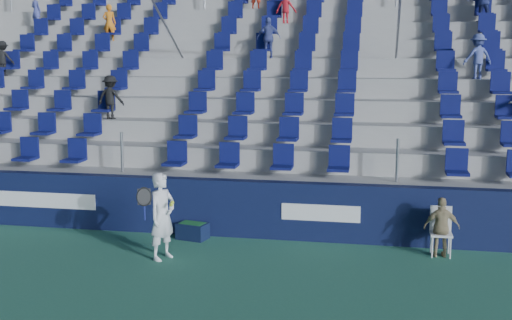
{
  "coord_description": "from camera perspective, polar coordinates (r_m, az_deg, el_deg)",
  "views": [
    {
      "loc": [
        2.62,
        -9.69,
        3.78
      ],
      "look_at": [
        0.2,
        2.8,
        1.7
      ],
      "focal_mm": 45.0,
      "sensor_mm": 36.0,
      "label": 1
    }
  ],
  "objects": [
    {
      "name": "tennis_player",
      "position": [
        12.1,
        -8.34,
        -4.95
      ],
      "size": [
        0.7,
        0.71,
        1.64
      ],
      "color": "silver",
      "rests_on": "ground"
    },
    {
      "name": "ground",
      "position": [
        10.73,
        -3.98,
        -11.37
      ],
      "size": [
        70.0,
        70.0,
        0.0
      ],
      "primitive_type": "plane",
      "color": "#307055",
      "rests_on": "ground"
    },
    {
      "name": "ball_bin",
      "position": [
        13.48,
        -5.66,
        -6.22
      ],
      "size": [
        0.69,
        0.53,
        0.34
      ],
      "color": "#0D1633",
      "rests_on": "ground"
    },
    {
      "name": "sponsor_wall",
      "position": [
        13.48,
        -0.54,
        -4.36
      ],
      "size": [
        24.0,
        0.32,
        1.2
      ],
      "color": "#0F163A",
      "rests_on": "ground"
    },
    {
      "name": "line_judge_chair",
      "position": [
        12.81,
        16.11,
        -5.78
      ],
      "size": [
        0.41,
        0.42,
        0.93
      ],
      "color": "white",
      "rests_on": "ground"
    },
    {
      "name": "grandstand",
      "position": [
        18.19,
        2.66,
        4.08
      ],
      "size": [
        24.0,
        8.17,
        6.63
      ],
      "color": "#9C9C97",
      "rests_on": "ground"
    },
    {
      "name": "line_judge",
      "position": [
        12.66,
        16.17,
        -5.76
      ],
      "size": [
        0.7,
        0.34,
        1.15
      ],
      "primitive_type": "imported",
      "rotation": [
        0.0,
        0.0,
        3.24
      ],
      "color": "tan",
      "rests_on": "ground"
    }
  ]
}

